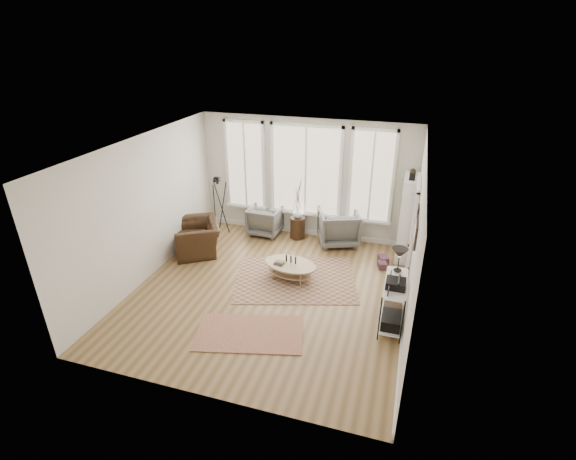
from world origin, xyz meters
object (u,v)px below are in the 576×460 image
(bookcase, at_px, (407,218))
(side_table, at_px, (298,210))
(low_shelf, at_px, (394,298))
(armchair_right, at_px, (338,227))
(accent_chair, at_px, (197,237))
(armchair_left, at_px, (266,220))
(coffee_table, at_px, (290,267))

(bookcase, distance_m, side_table, 2.57)
(bookcase, bearing_deg, side_table, 174.96)
(low_shelf, xyz_separation_m, armchair_right, (-1.48, 2.75, -0.09))
(armchair_right, bearing_deg, bookcase, 150.79)
(side_table, relative_size, accent_chair, 1.35)
(side_table, bearing_deg, armchair_left, -180.00)
(armchair_right, bearing_deg, armchair_left, -20.91)
(side_table, bearing_deg, armchair_right, -0.00)
(bookcase, relative_size, armchair_left, 2.59)
(armchair_right, height_order, accent_chair, armchair_right)
(low_shelf, bearing_deg, bookcase, 88.72)
(armchair_left, xyz_separation_m, side_table, (0.84, 0.00, 0.37))
(low_shelf, distance_m, side_table, 3.72)
(armchair_right, bearing_deg, coffee_table, 50.06)
(armchair_right, height_order, side_table, side_table)
(armchair_right, xyz_separation_m, accent_chair, (-3.04, -1.37, -0.06))
(low_shelf, xyz_separation_m, armchair_left, (-3.33, 2.75, -0.15))
(low_shelf, height_order, armchair_left, low_shelf)
(low_shelf, xyz_separation_m, side_table, (-2.50, 2.75, 0.22))
(bookcase, relative_size, side_table, 1.35)
(low_shelf, distance_m, armchair_right, 3.12)
(bookcase, height_order, accent_chair, bookcase)
(coffee_table, distance_m, armchair_right, 1.99)
(low_shelf, bearing_deg, armchair_left, 140.53)
(bookcase, xyz_separation_m, coffee_table, (-2.19, -1.65, -0.68))
(coffee_table, bearing_deg, low_shelf, -22.29)
(accent_chair, bearing_deg, bookcase, 70.68)
(accent_chair, bearing_deg, armchair_left, 105.63)
(side_table, bearing_deg, bookcase, -5.04)
(coffee_table, distance_m, accent_chair, 2.45)
(low_shelf, bearing_deg, accent_chair, 163.12)
(armchair_left, xyz_separation_m, accent_chair, (-1.19, -1.37, 0.00))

